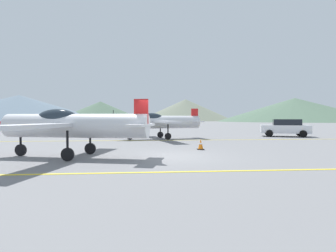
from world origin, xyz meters
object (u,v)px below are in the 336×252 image
(airplane_near, at_px, (70,125))
(car_sedan, at_px, (285,127))
(airplane_mid, at_px, (158,122))
(traffic_cone_front, at_px, (201,144))

(airplane_near, xyz_separation_m, car_sedan, (16.47, 12.03, -0.59))
(airplane_mid, height_order, traffic_cone_front, airplane_mid)
(airplane_near, height_order, airplane_mid, same)
(airplane_near, relative_size, airplane_mid, 1.00)
(airplane_mid, relative_size, car_sedan, 1.82)
(traffic_cone_front, bearing_deg, airplane_near, -160.17)
(traffic_cone_front, bearing_deg, car_sedan, 43.97)
(airplane_mid, bearing_deg, airplane_near, -113.72)
(airplane_mid, bearing_deg, traffic_cone_front, -76.34)
(airplane_near, height_order, traffic_cone_front, airplane_near)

